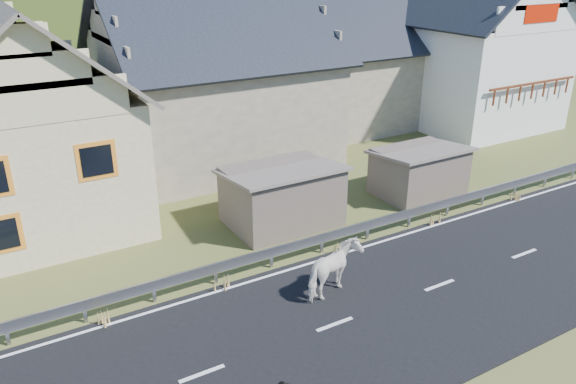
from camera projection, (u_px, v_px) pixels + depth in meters
ground at (439, 286)px, 17.64m from camera, size 160.00×160.00×0.00m
road at (439, 286)px, 17.63m from camera, size 60.00×7.00×0.04m
lane_markings at (439, 285)px, 17.62m from camera, size 60.00×6.60×0.01m
guardrail at (368, 225)px, 20.34m from camera, size 28.10×0.09×0.75m
shed_left at (282, 196)px, 21.44m from camera, size 4.30×3.30×2.40m
shed_right at (418, 172)px, 24.11m from camera, size 3.80×2.90×2.20m
house_cream at (21, 108)px, 20.82m from camera, size 7.80×9.80×8.30m
house_stone_a at (213, 66)px, 27.28m from camera, size 10.80×9.80×8.90m
house_stone_b at (354, 52)px, 33.68m from camera, size 9.80×8.80×8.10m
house_white at (464, 37)px, 33.76m from camera, size 8.80×10.80×9.70m
mountain at (19, 60)px, 170.77m from camera, size 440.00×280.00×260.00m
horse at (334, 270)px, 16.89m from camera, size 1.53×2.15×1.66m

